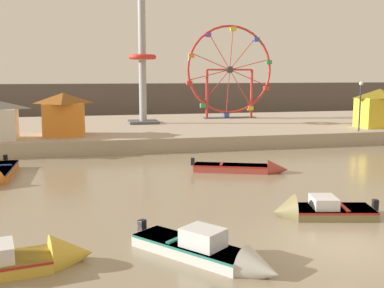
{
  "coord_description": "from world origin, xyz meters",
  "views": [
    {
      "loc": [
        -8.18,
        -13.45,
        5.7
      ],
      "look_at": [
        -2.26,
        12.24,
        1.75
      ],
      "focal_mm": 43.71,
      "sensor_mm": 36.0,
      "label": 1
    }
  ],
  "objects_px": {
    "motorboat_pale_grey": "(213,253)",
    "ferris_wheel_red_frame": "(230,72)",
    "drop_tower_steel_tower": "(142,54)",
    "promenade_lamp_near": "(360,99)",
    "motorboat_mustard_yellow": "(12,262)",
    "motorboat_faded_red": "(247,168)",
    "carnival_booth_orange_canopy": "(64,113)",
    "motorboat_olive_wood": "(313,211)",
    "carnival_booth_yellow_awning": "(379,107)"
  },
  "relations": [
    {
      "from": "ferris_wheel_red_frame",
      "to": "promenade_lamp_near",
      "type": "relative_size",
      "value": 2.41
    },
    {
      "from": "motorboat_olive_wood",
      "to": "motorboat_mustard_yellow",
      "type": "bearing_deg",
      "value": 27.43
    },
    {
      "from": "motorboat_mustard_yellow",
      "to": "carnival_booth_orange_canopy",
      "type": "distance_m",
      "value": 23.2
    },
    {
      "from": "motorboat_mustard_yellow",
      "to": "carnival_booth_orange_canopy",
      "type": "xyz_separation_m",
      "value": [
        0.69,
        23.05,
        2.48
      ]
    },
    {
      "from": "motorboat_faded_red",
      "to": "carnival_booth_orange_canopy",
      "type": "relative_size",
      "value": 1.63
    },
    {
      "from": "drop_tower_steel_tower",
      "to": "ferris_wheel_red_frame",
      "type": "bearing_deg",
      "value": 19.2
    },
    {
      "from": "motorboat_pale_grey",
      "to": "motorboat_olive_wood",
      "type": "height_order",
      "value": "motorboat_pale_grey"
    },
    {
      "from": "motorboat_pale_grey",
      "to": "motorboat_mustard_yellow",
      "type": "distance_m",
      "value": 5.96
    },
    {
      "from": "carnival_booth_orange_canopy",
      "to": "motorboat_faded_red",
      "type": "bearing_deg",
      "value": -44.4
    },
    {
      "from": "motorboat_pale_grey",
      "to": "carnival_booth_orange_canopy",
      "type": "height_order",
      "value": "carnival_booth_orange_canopy"
    },
    {
      "from": "motorboat_faded_red",
      "to": "motorboat_olive_wood",
      "type": "xyz_separation_m",
      "value": [
        -0.35,
        -8.81,
        0.02
      ]
    },
    {
      "from": "motorboat_pale_grey",
      "to": "ferris_wheel_red_frame",
      "type": "xyz_separation_m",
      "value": [
        11.44,
        34.77,
        5.66
      ]
    },
    {
      "from": "motorboat_pale_grey",
      "to": "motorboat_faded_red",
      "type": "xyz_separation_m",
      "value": [
        5.49,
        12.35,
        -0.05
      ]
    },
    {
      "from": "carnival_booth_yellow_awning",
      "to": "carnival_booth_orange_canopy",
      "type": "bearing_deg",
      "value": -178.39
    },
    {
      "from": "drop_tower_steel_tower",
      "to": "carnival_booth_orange_canopy",
      "type": "xyz_separation_m",
      "value": [
        -6.99,
        -7.64,
        -4.8
      ]
    },
    {
      "from": "motorboat_mustard_yellow",
      "to": "drop_tower_steel_tower",
      "type": "distance_m",
      "value": 32.47
    },
    {
      "from": "drop_tower_steel_tower",
      "to": "motorboat_mustard_yellow",
      "type": "bearing_deg",
      "value": -104.04
    },
    {
      "from": "carnival_booth_orange_canopy",
      "to": "motorboat_olive_wood",
      "type": "bearing_deg",
      "value": -60.48
    },
    {
      "from": "motorboat_olive_wood",
      "to": "promenade_lamp_near",
      "type": "relative_size",
      "value": 1.06
    },
    {
      "from": "motorboat_olive_wood",
      "to": "carnival_booth_yellow_awning",
      "type": "distance_m",
      "value": 25.74
    },
    {
      "from": "motorboat_pale_grey",
      "to": "carnival_booth_yellow_awning",
      "type": "relative_size",
      "value": 1.22
    },
    {
      "from": "carnival_booth_orange_canopy",
      "to": "carnival_booth_yellow_awning",
      "type": "bearing_deg",
      "value": 1.15
    },
    {
      "from": "motorboat_pale_grey",
      "to": "promenade_lamp_near",
      "type": "distance_m",
      "value": 28.09
    },
    {
      "from": "ferris_wheel_red_frame",
      "to": "drop_tower_steel_tower",
      "type": "height_order",
      "value": "drop_tower_steel_tower"
    },
    {
      "from": "ferris_wheel_red_frame",
      "to": "carnival_booth_yellow_awning",
      "type": "relative_size",
      "value": 2.5
    },
    {
      "from": "motorboat_mustard_yellow",
      "to": "motorboat_faded_red",
      "type": "bearing_deg",
      "value": 34.85
    },
    {
      "from": "motorboat_mustard_yellow",
      "to": "ferris_wheel_red_frame",
      "type": "height_order",
      "value": "ferris_wheel_red_frame"
    },
    {
      "from": "motorboat_pale_grey",
      "to": "motorboat_mustard_yellow",
      "type": "bearing_deg",
      "value": -135.17
    },
    {
      "from": "motorboat_mustard_yellow",
      "to": "carnival_booth_yellow_awning",
      "type": "height_order",
      "value": "carnival_booth_yellow_awning"
    },
    {
      "from": "motorboat_pale_grey",
      "to": "motorboat_olive_wood",
      "type": "distance_m",
      "value": 6.24
    },
    {
      "from": "motorboat_mustard_yellow",
      "to": "drop_tower_steel_tower",
      "type": "height_order",
      "value": "drop_tower_steel_tower"
    },
    {
      "from": "promenade_lamp_near",
      "to": "drop_tower_steel_tower",
      "type": "bearing_deg",
      "value": 147.96
    },
    {
      "from": "motorboat_faded_red",
      "to": "motorboat_pale_grey",
      "type": "bearing_deg",
      "value": -92.82
    },
    {
      "from": "carnival_booth_orange_canopy",
      "to": "carnival_booth_yellow_awning",
      "type": "xyz_separation_m",
      "value": [
        26.8,
        -0.56,
        0.06
      ]
    },
    {
      "from": "motorboat_pale_grey",
      "to": "promenade_lamp_near",
      "type": "relative_size",
      "value": 1.18
    },
    {
      "from": "motorboat_olive_wood",
      "to": "ferris_wheel_red_frame",
      "type": "bearing_deg",
      "value": -88.37
    },
    {
      "from": "motorboat_faded_red",
      "to": "carnival_booth_orange_canopy",
      "type": "distance_m",
      "value": 15.85
    },
    {
      "from": "motorboat_olive_wood",
      "to": "carnival_booth_yellow_awning",
      "type": "height_order",
      "value": "carnival_booth_yellow_awning"
    },
    {
      "from": "promenade_lamp_near",
      "to": "motorboat_mustard_yellow",
      "type": "bearing_deg",
      "value": -139.96
    },
    {
      "from": "motorboat_pale_grey",
      "to": "promenade_lamp_near",
      "type": "height_order",
      "value": "promenade_lamp_near"
    },
    {
      "from": "motorboat_mustard_yellow",
      "to": "carnival_booth_orange_canopy",
      "type": "relative_size",
      "value": 1.79
    },
    {
      "from": "motorboat_faded_red",
      "to": "carnival_booth_yellow_awning",
      "type": "xyz_separation_m",
      "value": [
        16.07,
        10.84,
        2.57
      ]
    },
    {
      "from": "motorboat_mustard_yellow",
      "to": "motorboat_olive_wood",
      "type": "xyz_separation_m",
      "value": [
        11.06,
        2.84,
        -0.01
      ]
    },
    {
      "from": "ferris_wheel_red_frame",
      "to": "carnival_booth_yellow_awning",
      "type": "height_order",
      "value": "ferris_wheel_red_frame"
    },
    {
      "from": "motorboat_pale_grey",
      "to": "motorboat_faded_red",
      "type": "bearing_deg",
      "value": 117.58
    },
    {
      "from": "promenade_lamp_near",
      "to": "motorboat_olive_wood",
      "type": "bearing_deg",
      "value": -126.92
    },
    {
      "from": "ferris_wheel_red_frame",
      "to": "promenade_lamp_near",
      "type": "distance_m",
      "value": 15.5
    },
    {
      "from": "drop_tower_steel_tower",
      "to": "carnival_booth_orange_canopy",
      "type": "distance_m",
      "value": 11.42
    },
    {
      "from": "motorboat_mustard_yellow",
      "to": "carnival_booth_orange_canopy",
      "type": "height_order",
      "value": "carnival_booth_orange_canopy"
    },
    {
      "from": "drop_tower_steel_tower",
      "to": "carnival_booth_orange_canopy",
      "type": "bearing_deg",
      "value": -132.45
    }
  ]
}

